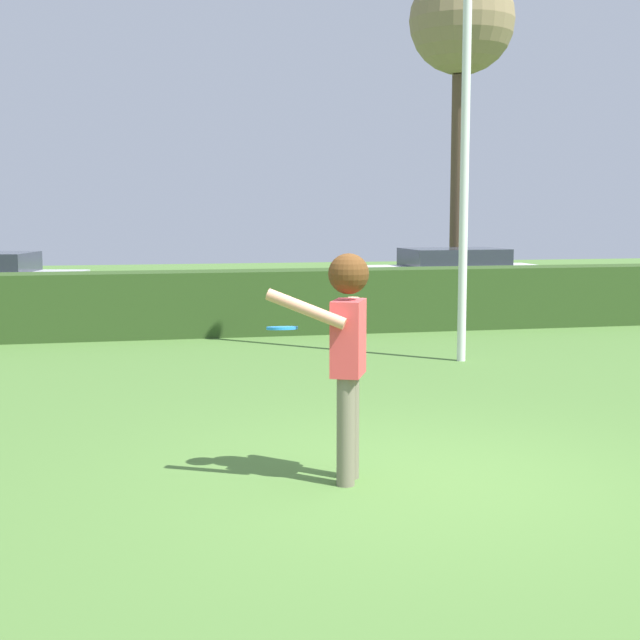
{
  "coord_description": "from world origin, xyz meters",
  "views": [
    {
      "loc": [
        -2.17,
        -6.61,
        2.09
      ],
      "look_at": [
        -0.46,
        1.07,
        1.15
      ],
      "focal_mm": 51.16,
      "sensor_mm": 36.0,
      "label": 1
    }
  ],
  "objects_px": {
    "frisbee": "(282,328)",
    "parked_car_white": "(454,273)",
    "lamppost": "(466,104)",
    "person": "(347,340)",
    "bare_elm_tree": "(462,30)"
  },
  "relations": [
    {
      "from": "parked_car_white",
      "to": "bare_elm_tree",
      "type": "relative_size",
      "value": 0.53
    },
    {
      "from": "frisbee",
      "to": "lamppost",
      "type": "height_order",
      "value": "lamppost"
    },
    {
      "from": "person",
      "to": "bare_elm_tree",
      "type": "height_order",
      "value": "bare_elm_tree"
    },
    {
      "from": "parked_car_white",
      "to": "lamppost",
      "type": "bearing_deg",
      "value": -109.99
    },
    {
      "from": "person",
      "to": "parked_car_white",
      "type": "relative_size",
      "value": 0.42
    },
    {
      "from": "person",
      "to": "frisbee",
      "type": "relative_size",
      "value": 7.13
    },
    {
      "from": "person",
      "to": "bare_elm_tree",
      "type": "relative_size",
      "value": 0.22
    },
    {
      "from": "lamppost",
      "to": "parked_car_white",
      "type": "distance_m",
      "value": 8.63
    },
    {
      "from": "frisbee",
      "to": "bare_elm_tree",
      "type": "distance_m",
      "value": 17.31
    },
    {
      "from": "frisbee",
      "to": "parked_car_white",
      "type": "distance_m",
      "value": 14.08
    },
    {
      "from": "lamppost",
      "to": "parked_car_white",
      "type": "height_order",
      "value": "lamppost"
    },
    {
      "from": "lamppost",
      "to": "bare_elm_tree",
      "type": "bearing_deg",
      "value": 69.28
    },
    {
      "from": "person",
      "to": "parked_car_white",
      "type": "height_order",
      "value": "person"
    },
    {
      "from": "frisbee",
      "to": "parked_car_white",
      "type": "relative_size",
      "value": 0.06
    },
    {
      "from": "person",
      "to": "lamppost",
      "type": "bearing_deg",
      "value": 60.3
    }
  ]
}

